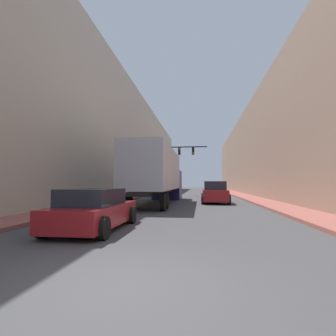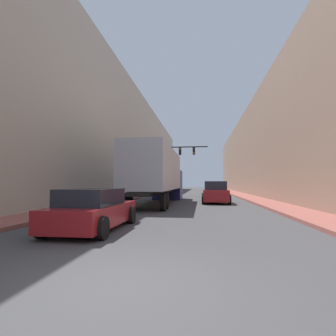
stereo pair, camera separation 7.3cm
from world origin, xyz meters
TOP-DOWN VIEW (x-y plane):
  - ground_plane at (0.00, 0.00)m, footprint 200.00×200.00m
  - sidewalk_right at (6.01, 30.00)m, footprint 2.06×80.00m
  - sidewalk_left at (-6.01, 30.00)m, footprint 2.06×80.00m
  - building_right at (10.04, 30.00)m, footprint 6.00×80.00m
  - building_left at (-10.04, 30.00)m, footprint 6.00×80.00m
  - semi_truck at (-2.05, 15.96)m, footprint 2.58×13.49m
  - sedan_car at (-2.37, 4.57)m, footprint 1.98×4.27m
  - suv_car at (2.23, 17.09)m, footprint 2.08×4.67m
  - traffic_signal_gantry at (-2.95, 28.13)m, footprint 6.89×0.35m

SIDE VIEW (x-z plane):
  - ground_plane at x=0.00m, z-range 0.00..0.00m
  - sidewalk_right at x=6.01m, z-range 0.00..0.15m
  - sidewalk_left at x=-6.01m, z-range 0.00..0.15m
  - sedan_car at x=-2.37m, z-range -0.03..1.33m
  - suv_car at x=2.23m, z-range -0.05..1.64m
  - semi_truck at x=-2.05m, z-range 0.24..4.15m
  - traffic_signal_gantry at x=-2.95m, z-range 1.37..7.65m
  - building_right at x=10.04m, z-range 0.00..11.32m
  - building_left at x=-10.04m, z-range 0.00..14.01m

